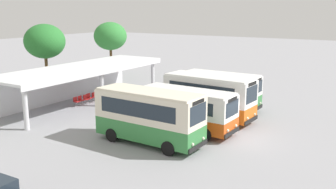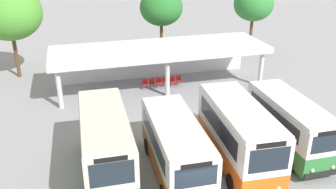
{
  "view_description": "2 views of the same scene",
  "coord_description": "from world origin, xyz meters",
  "px_view_note": "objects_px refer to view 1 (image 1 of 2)",
  "views": [
    {
      "loc": [
        -22.94,
        -8.64,
        8.45
      ],
      "look_at": [
        -0.65,
        5.13,
        2.56
      ],
      "focal_mm": 40.77,
      "sensor_mm": 36.0,
      "label": 1
    },
    {
      "loc": [
        -5.0,
        -11.5,
        11.52
      ],
      "look_at": [
        0.7,
        8.86,
        2.27
      ],
      "focal_mm": 38.72,
      "sensor_mm": 36.0,
      "label": 2
    }
  ],
  "objects_px": {
    "city_bus_second_in_row": "(186,108)",
    "waiting_chair_middle_seat": "(86,98)",
    "city_bus_nearest_orange": "(149,115)",
    "city_bus_fourth_amber": "(221,89)",
    "city_bus_middle_cream": "(209,96)",
    "waiting_chair_end_by_column": "(76,101)",
    "waiting_chair_second_from_end": "(81,100)",
    "waiting_chair_fourth_seat": "(89,97)",
    "waiting_chair_fifth_seat": "(94,96)",
    "waiting_chair_far_end_seat": "(98,95)"
  },
  "relations": [
    {
      "from": "waiting_chair_end_by_column",
      "to": "city_bus_fourth_amber",
      "type": "bearing_deg",
      "value": -61.63
    },
    {
      "from": "waiting_chair_second_from_end",
      "to": "waiting_chair_fourth_seat",
      "type": "distance_m",
      "value": 1.14
    },
    {
      "from": "waiting_chair_second_from_end",
      "to": "waiting_chair_fifth_seat",
      "type": "height_order",
      "value": "same"
    },
    {
      "from": "city_bus_middle_cream",
      "to": "waiting_chair_end_by_column",
      "type": "height_order",
      "value": "city_bus_middle_cream"
    },
    {
      "from": "city_bus_nearest_orange",
      "to": "waiting_chair_fourth_seat",
      "type": "bearing_deg",
      "value": 60.69
    },
    {
      "from": "waiting_chair_second_from_end",
      "to": "waiting_chair_middle_seat",
      "type": "bearing_deg",
      "value": -7.67
    },
    {
      "from": "waiting_chair_end_by_column",
      "to": "waiting_chair_second_from_end",
      "type": "relative_size",
      "value": 1.0
    },
    {
      "from": "waiting_chair_fourth_seat",
      "to": "waiting_chair_end_by_column",
      "type": "bearing_deg",
      "value": -178.99
    },
    {
      "from": "city_bus_fourth_amber",
      "to": "waiting_chair_fourth_seat",
      "type": "bearing_deg",
      "value": 111.08
    },
    {
      "from": "city_bus_second_in_row",
      "to": "waiting_chair_second_from_end",
      "type": "bearing_deg",
      "value": 82.68
    },
    {
      "from": "waiting_chair_end_by_column",
      "to": "waiting_chair_fourth_seat",
      "type": "xyz_separation_m",
      "value": [
        1.71,
        0.03,
        0.0
      ]
    },
    {
      "from": "waiting_chair_far_end_seat",
      "to": "waiting_chair_fifth_seat",
      "type": "bearing_deg",
      "value": -176.9
    },
    {
      "from": "city_bus_middle_cream",
      "to": "waiting_chair_far_end_seat",
      "type": "xyz_separation_m",
      "value": [
        0.31,
        11.67,
        -1.38
      ]
    },
    {
      "from": "waiting_chair_fifth_seat",
      "to": "waiting_chair_fourth_seat",
      "type": "bearing_deg",
      "value": 169.67
    },
    {
      "from": "city_bus_second_in_row",
      "to": "waiting_chair_second_from_end",
      "type": "relative_size",
      "value": 8.29
    },
    {
      "from": "city_bus_second_in_row",
      "to": "waiting_chair_middle_seat",
      "type": "xyz_separation_m",
      "value": [
        2.07,
        11.57,
        -1.14
      ]
    },
    {
      "from": "waiting_chair_fourth_seat",
      "to": "waiting_chair_fifth_seat",
      "type": "height_order",
      "value": "same"
    },
    {
      "from": "waiting_chair_end_by_column",
      "to": "waiting_chair_middle_seat",
      "type": "distance_m",
      "value": 1.15
    },
    {
      "from": "city_bus_nearest_orange",
      "to": "waiting_chair_fourth_seat",
      "type": "xyz_separation_m",
      "value": [
        6.12,
        10.89,
        -1.38
      ]
    },
    {
      "from": "waiting_chair_end_by_column",
      "to": "waiting_chair_far_end_seat",
      "type": "bearing_deg",
      "value": -0.86
    },
    {
      "from": "waiting_chair_fifth_seat",
      "to": "waiting_chair_far_end_seat",
      "type": "bearing_deg",
      "value": 3.1
    },
    {
      "from": "city_bus_fourth_amber",
      "to": "waiting_chair_fifth_seat",
      "type": "height_order",
      "value": "city_bus_fourth_amber"
    },
    {
      "from": "city_bus_fourth_amber",
      "to": "city_bus_middle_cream",
      "type": "bearing_deg",
      "value": -170.89
    },
    {
      "from": "city_bus_nearest_orange",
      "to": "waiting_chair_second_from_end",
      "type": "distance_m",
      "value": 12.03
    },
    {
      "from": "waiting_chair_fifth_seat",
      "to": "waiting_chair_far_end_seat",
      "type": "relative_size",
      "value": 1.0
    },
    {
      "from": "city_bus_second_in_row",
      "to": "waiting_chair_far_end_seat",
      "type": "bearing_deg",
      "value": 71.94
    },
    {
      "from": "city_bus_nearest_orange",
      "to": "city_bus_second_in_row",
      "type": "distance_m",
      "value": 3.57
    },
    {
      "from": "waiting_chair_fifth_seat",
      "to": "city_bus_second_in_row",
      "type": "bearing_deg",
      "value": -105.52
    },
    {
      "from": "city_bus_nearest_orange",
      "to": "waiting_chair_far_end_seat",
      "type": "height_order",
      "value": "city_bus_nearest_orange"
    },
    {
      "from": "waiting_chair_second_from_end",
      "to": "waiting_chair_fifth_seat",
      "type": "distance_m",
      "value": 1.72
    },
    {
      "from": "waiting_chair_end_by_column",
      "to": "waiting_chair_second_from_end",
      "type": "xyz_separation_m",
      "value": [
        0.57,
        0.0,
        0.0
      ]
    },
    {
      "from": "city_bus_second_in_row",
      "to": "waiting_chair_fourth_seat",
      "type": "distance_m",
      "value": 12.02
    },
    {
      "from": "waiting_chair_fourth_seat",
      "to": "waiting_chair_far_end_seat",
      "type": "bearing_deg",
      "value": -3.66
    },
    {
      "from": "waiting_chair_middle_seat",
      "to": "waiting_chair_far_end_seat",
      "type": "relative_size",
      "value": 1.0
    },
    {
      "from": "waiting_chair_fourth_seat",
      "to": "waiting_chair_middle_seat",
      "type": "bearing_deg",
      "value": -169.83
    },
    {
      "from": "city_bus_nearest_orange",
      "to": "waiting_chair_fourth_seat",
      "type": "distance_m",
      "value": 12.57
    },
    {
      "from": "city_bus_fourth_amber",
      "to": "waiting_chair_fourth_seat",
      "type": "height_order",
      "value": "city_bus_fourth_amber"
    },
    {
      "from": "city_bus_fourth_amber",
      "to": "waiting_chair_end_by_column",
      "type": "xyz_separation_m",
      "value": [
        -6.03,
        11.16,
        -1.21
      ]
    },
    {
      "from": "city_bus_nearest_orange",
      "to": "city_bus_fourth_amber",
      "type": "relative_size",
      "value": 1.07
    },
    {
      "from": "waiting_chair_fourth_seat",
      "to": "city_bus_second_in_row",
      "type": "bearing_deg",
      "value": -102.74
    },
    {
      "from": "city_bus_second_in_row",
      "to": "city_bus_middle_cream",
      "type": "distance_m",
      "value": 3.48
    },
    {
      "from": "city_bus_fourth_amber",
      "to": "waiting_chair_second_from_end",
      "type": "height_order",
      "value": "city_bus_fourth_amber"
    },
    {
      "from": "city_bus_middle_cream",
      "to": "waiting_chair_far_end_seat",
      "type": "bearing_deg",
      "value": 88.49
    },
    {
      "from": "city_bus_second_in_row",
      "to": "waiting_chair_end_by_column",
      "type": "height_order",
      "value": "city_bus_second_in_row"
    },
    {
      "from": "city_bus_nearest_orange",
      "to": "waiting_chair_end_by_column",
      "type": "height_order",
      "value": "city_bus_nearest_orange"
    },
    {
      "from": "city_bus_middle_cream",
      "to": "waiting_chair_middle_seat",
      "type": "height_order",
      "value": "city_bus_middle_cream"
    },
    {
      "from": "city_bus_second_in_row",
      "to": "city_bus_middle_cream",
      "type": "xyz_separation_m",
      "value": [
        3.48,
        -0.07,
        0.24
      ]
    },
    {
      "from": "city_bus_nearest_orange",
      "to": "city_bus_second_in_row",
      "type": "bearing_deg",
      "value": -12.63
    },
    {
      "from": "waiting_chair_far_end_seat",
      "to": "city_bus_nearest_orange",
      "type": "bearing_deg",
      "value": -123.86
    },
    {
      "from": "city_bus_middle_cream",
      "to": "waiting_chair_second_from_end",
      "type": "distance_m",
      "value": 11.97
    }
  ]
}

